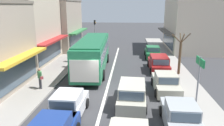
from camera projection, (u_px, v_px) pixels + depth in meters
ground_plane at (106, 92)px, 16.73m from camera, size 140.00×140.00×0.00m
lane_centre_line at (111, 76)px, 20.58m from camera, size 0.20×28.00×0.01m
sidewalk_left at (48, 68)px, 23.03m from camera, size 5.20×44.00×0.14m
kerb_right at (174, 71)px, 22.01m from camera, size 2.80×44.00×0.12m
shopfront_mid_block at (22, 27)px, 24.13m from camera, size 7.12×8.58×8.15m
shopfront_far_end at (51, 25)px, 32.72m from camera, size 8.73×8.78×7.26m
building_right_far at (198, 20)px, 31.66m from camera, size 9.14×10.29×8.82m
city_bus at (93, 52)px, 21.81m from camera, size 3.06×10.95×3.23m
hatchback_behind_bus_near at (69, 105)px, 12.95m from camera, size 1.88×3.73×1.54m
wagon_queue_gap_filler at (132, 94)px, 14.48m from camera, size 2.08×4.57×1.58m
parked_sedan_kerb_front at (181, 117)px, 11.66m from camera, size 1.95×4.23×1.47m
parked_sedan_kerb_second at (166, 83)px, 16.71m from camera, size 1.94×4.22×1.47m
parked_wagon_kerb_third at (159, 63)px, 22.08m from camera, size 1.98×4.52×1.58m
parked_sedan_kerb_rear at (152, 52)px, 27.65m from camera, size 1.93×4.22×1.47m
traffic_light_downstreet at (95, 29)px, 34.64m from camera, size 0.33×0.24×4.20m
directional_road_sign at (199, 72)px, 12.67m from camera, size 0.10×1.40×3.60m
street_tree_right at (180, 55)px, 20.28m from camera, size 1.70×1.69×4.06m
pedestrian_with_handbag_near at (40, 77)px, 16.83m from camera, size 0.56×0.54×1.63m
pedestrian_browsing_midblock at (70, 59)px, 22.70m from camera, size 0.33×0.54×1.63m
pedestrian_far_walker at (71, 54)px, 24.93m from camera, size 0.34×0.53×1.63m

